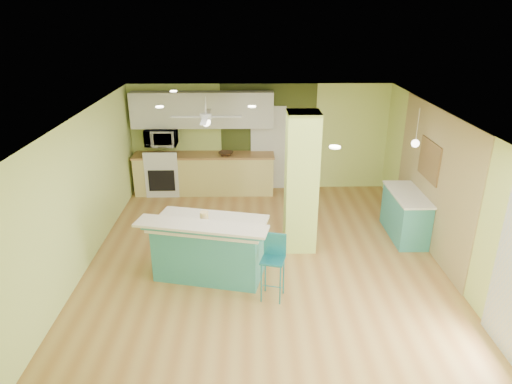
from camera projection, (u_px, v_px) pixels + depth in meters
floor at (264, 261)px, 7.92m from camera, size 6.00×7.00×0.01m
ceiling at (266, 118)px, 6.98m from camera, size 6.00×7.00×0.01m
wall_back at (260, 138)px, 10.70m from camera, size 6.00×0.01×2.50m
wall_front at (278, 338)px, 4.20m from camera, size 6.00×0.01×2.50m
wall_left at (80, 195)px, 7.40m from camera, size 0.01×7.00×2.50m
wall_right at (447, 193)px, 7.50m from camera, size 0.01×7.00×2.50m
wood_panel at (433, 180)px, 8.05m from camera, size 0.02×3.40×2.50m
olive_accent at (268, 138)px, 10.69m from camera, size 2.20×0.02×2.50m
interior_door at (268, 148)px, 10.75m from camera, size 0.82×0.05×2.00m
column at (301, 183)px, 7.92m from camera, size 0.55×0.55×2.50m
kitchen_run at (205, 173)px, 10.69m from camera, size 3.25×0.63×0.94m
stove at (164, 174)px, 10.67m from camera, size 0.76×0.66×1.08m
upper_cabinets at (202, 110)px, 10.24m from camera, size 3.20×0.34×0.80m
microwave at (161, 137)px, 10.34m from camera, size 0.70×0.48×0.39m
ceiling_fan at (206, 117)px, 8.98m from camera, size 1.41×1.41×0.61m
pendant_lamp at (415, 143)px, 7.95m from camera, size 0.14×0.14×0.69m
wall_decor at (429, 160)px, 8.13m from camera, size 0.03×0.90×0.70m
peninsula at (210, 247)px, 7.33m from camera, size 2.09×1.46×1.08m
bar_stool at (274, 256)px, 6.72m from camera, size 0.41×0.41×1.02m
side_counter at (405, 215)px, 8.63m from camera, size 0.58×1.36×0.88m
fruit_bowl at (226, 154)px, 10.42m from camera, size 0.38×0.38×0.08m
canister at (204, 217)px, 7.13m from camera, size 0.13×0.13×0.19m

